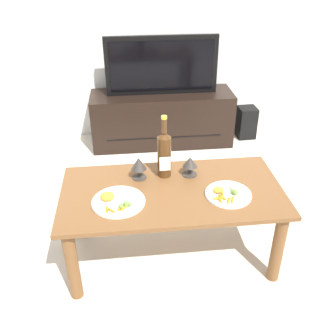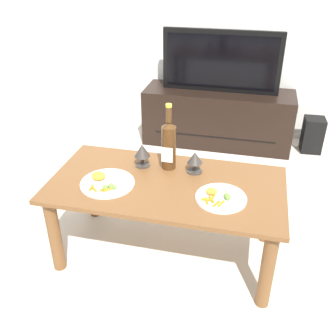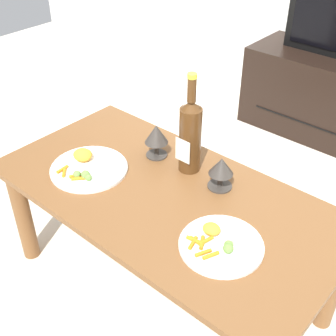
% 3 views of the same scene
% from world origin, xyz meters
% --- Properties ---
extents(ground_plane, '(6.40, 6.40, 0.00)m').
position_xyz_m(ground_plane, '(0.00, 0.00, 0.00)').
color(ground_plane, beige).
extents(dining_table, '(1.27, 0.65, 0.49)m').
position_xyz_m(dining_table, '(0.00, 0.00, 0.40)').
color(dining_table, brown).
rests_on(dining_table, ground_plane).
extents(wine_bottle, '(0.08, 0.08, 0.39)m').
position_xyz_m(wine_bottle, '(-0.03, 0.17, 0.65)').
color(wine_bottle, '#4C2D14').
rests_on(wine_bottle, dining_table).
extents(goblet_left, '(0.09, 0.09, 0.14)m').
position_xyz_m(goblet_left, '(-0.18, 0.15, 0.58)').
color(goblet_left, '#38332D').
rests_on(goblet_left, dining_table).
extents(goblet_right, '(0.09, 0.09, 0.12)m').
position_xyz_m(goblet_right, '(0.13, 0.15, 0.57)').
color(goblet_right, '#38332D').
rests_on(goblet_right, dining_table).
extents(dinner_plate_left, '(0.29, 0.29, 0.05)m').
position_xyz_m(dinner_plate_left, '(-0.31, -0.09, 0.51)').
color(dinner_plate_left, white).
rests_on(dinner_plate_left, dining_table).
extents(dinner_plate_right, '(0.26, 0.26, 0.04)m').
position_xyz_m(dinner_plate_right, '(0.30, -0.09, 0.51)').
color(dinner_plate_right, white).
rests_on(dinner_plate_right, dining_table).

